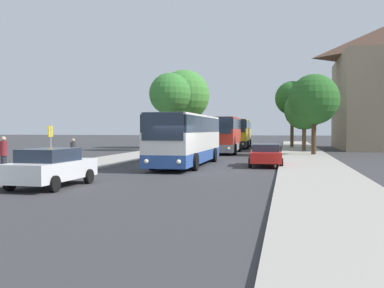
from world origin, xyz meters
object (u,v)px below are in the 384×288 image
(tree_left_near, at_px, (184,95))
(tree_right_far, at_px, (314,100))
(tree_right_near, at_px, (304,110))
(bus_rear, at_px, (238,133))
(bus_front, at_px, (187,139))
(parked_car_left_curb, at_px, (51,167))
(pedestrian_waiting_near, at_px, (73,152))
(bus_stop_sign, at_px, (51,142))
(pedestrian_waiting_far, at_px, (4,155))
(tree_left_far, at_px, (170,94))
(bus_middle, at_px, (224,134))
(tree_right_mid, at_px, (292,98))
(parked_car_right_near, at_px, (265,154))

(tree_left_near, distance_m, tree_right_far, 20.18)
(tree_right_near, bearing_deg, bus_rear, 129.85)
(bus_front, xyz_separation_m, parked_car_left_curb, (-3.00, -11.56, -0.91))
(bus_front, relative_size, pedestrian_waiting_near, 7.27)
(bus_stop_sign, height_order, pedestrian_waiting_far, bus_stop_sign)
(pedestrian_waiting_far, distance_m, tree_left_far, 27.62)
(tree_right_near, bearing_deg, pedestrian_waiting_near, -123.25)
(bus_stop_sign, distance_m, tree_right_far, 23.56)
(bus_front, distance_m, bus_middle, 15.32)
(bus_front, relative_size, tree_right_near, 1.90)
(bus_middle, distance_m, tree_right_mid, 14.58)
(pedestrian_waiting_near, distance_m, tree_right_mid, 33.68)
(parked_car_right_near, relative_size, tree_left_far, 0.56)
(pedestrian_waiting_near, bearing_deg, tree_left_far, -1.09)
(pedestrian_waiting_near, height_order, tree_left_far, tree_left_far)
(tree_left_far, height_order, tree_right_far, tree_left_far)
(tree_left_near, xyz_separation_m, tree_right_mid, (13.00, 1.64, -0.45))
(bus_stop_sign, bearing_deg, pedestrian_waiting_far, -117.29)
(bus_stop_sign, bearing_deg, parked_car_right_near, 29.71)
(tree_right_near, bearing_deg, tree_right_mid, 97.25)
(bus_middle, distance_m, tree_right_far, 9.32)
(tree_right_mid, bearing_deg, tree_right_far, -83.90)
(bus_stop_sign, distance_m, tree_right_mid, 36.24)
(pedestrian_waiting_near, distance_m, tree_right_near, 26.44)
(pedestrian_waiting_far, height_order, tree_right_far, tree_right_far)
(bus_rear, relative_size, parked_car_left_curb, 2.62)
(pedestrian_waiting_near, bearing_deg, parked_car_right_near, -73.53)
(pedestrian_waiting_near, xyz_separation_m, pedestrian_waiting_far, (-1.04, -5.33, 0.11))
(bus_front, bearing_deg, tree_left_far, 107.65)
(bus_middle, height_order, parked_car_right_near, bus_middle)
(bus_front, relative_size, bus_rear, 0.99)
(parked_car_right_near, relative_size, tree_right_mid, 0.58)
(tree_left_near, xyz_separation_m, tree_right_near, (14.09, -6.96, -2.21))
(tree_left_far, bearing_deg, tree_left_near, 90.51)
(bus_rear, bearing_deg, bus_middle, -92.21)
(bus_middle, distance_m, pedestrian_waiting_near, 19.44)
(bus_middle, distance_m, tree_left_far, 8.45)
(parked_car_left_curb, bearing_deg, tree_right_near, 72.09)
(parked_car_left_curb, height_order, tree_left_far, tree_left_far)
(parked_car_left_curb, bearing_deg, tree_right_mid, 77.68)
(bus_front, distance_m, tree_right_near, 20.80)
(bus_middle, bearing_deg, bus_stop_sign, -108.91)
(bus_middle, height_order, pedestrian_waiting_near, bus_middle)
(pedestrian_waiting_near, xyz_separation_m, tree_left_near, (0.29, 28.89, 5.53))
(tree_right_mid, height_order, tree_right_far, tree_right_mid)
(parked_car_left_curb, height_order, parked_car_right_near, parked_car_left_curb)
(bus_rear, distance_m, pedestrian_waiting_far, 37.24)
(tree_right_near, distance_m, tree_right_mid, 8.84)
(pedestrian_waiting_far, xyz_separation_m, tree_right_mid, (14.33, 35.86, 4.97))
(bus_front, height_order, tree_right_mid, tree_right_mid)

